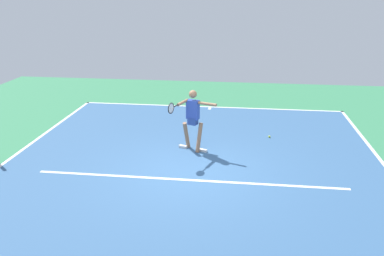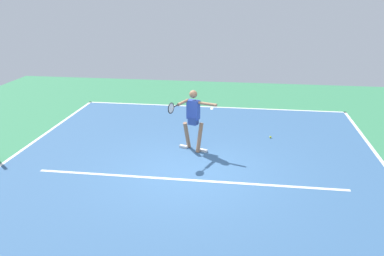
% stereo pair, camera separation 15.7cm
% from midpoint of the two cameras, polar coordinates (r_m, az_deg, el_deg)
% --- Properties ---
extents(ground_plane, '(20.51, 20.51, 0.00)m').
position_cam_midpoint_polar(ground_plane, '(10.07, 0.25, -6.18)').
color(ground_plane, '#388456').
extents(court_surface, '(9.98, 11.71, 0.00)m').
position_cam_midpoint_polar(court_surface, '(10.07, 0.25, -6.17)').
color(court_surface, '#38608E').
rests_on(court_surface, ground_plane).
extents(court_line_baseline_near, '(9.98, 0.10, 0.01)m').
position_cam_midpoint_polar(court_line_baseline_near, '(15.48, 3.20, 3.02)').
color(court_line_baseline_near, white).
rests_on(court_line_baseline_near, ground_plane).
extents(court_line_sideline_right, '(0.10, 11.71, 0.01)m').
position_cam_midpoint_polar(court_line_sideline_right, '(11.75, -24.43, -4.15)').
color(court_line_sideline_right, white).
rests_on(court_line_sideline_right, ground_plane).
extents(court_line_service, '(7.48, 0.10, 0.01)m').
position_cam_midpoint_polar(court_line_service, '(9.63, -0.16, -7.42)').
color(court_line_service, white).
rests_on(court_line_service, ground_plane).
extents(court_line_centre_mark, '(0.10, 0.30, 0.01)m').
position_cam_midpoint_polar(court_line_centre_mark, '(15.29, 3.14, 2.81)').
color(court_line_centre_mark, white).
rests_on(court_line_centre_mark, ground_plane).
extents(tennis_player, '(1.20, 1.16, 1.75)m').
position_cam_midpoint_polar(tennis_player, '(10.99, 0.53, 1.65)').
color(tennis_player, '#9E7051').
rests_on(tennis_player, ground_plane).
extents(tennis_ball_near_service_line, '(0.07, 0.07, 0.07)m').
position_cam_midpoint_polar(tennis_ball_near_service_line, '(12.47, 11.50, -1.28)').
color(tennis_ball_near_service_line, '#CCE033').
rests_on(tennis_ball_near_service_line, ground_plane).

